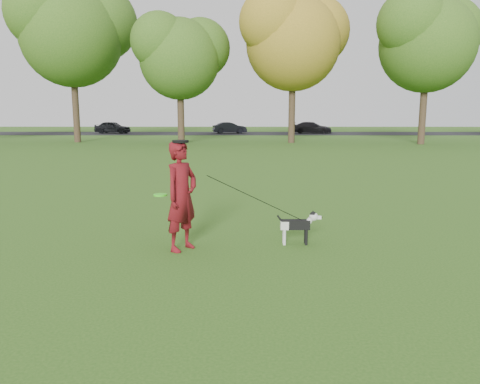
{
  "coord_description": "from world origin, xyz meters",
  "views": [
    {
      "loc": [
        0.39,
        -8.18,
        2.39
      ],
      "look_at": [
        0.34,
        0.0,
        0.95
      ],
      "focal_mm": 35.0,
      "sensor_mm": 36.0,
      "label": 1
    }
  ],
  "objects_px": {
    "man": "(182,196)",
    "car_left": "(113,127)",
    "car_right": "(312,128)",
    "car_mid": "(230,128)",
    "dog": "(299,224)"
  },
  "relations": [
    {
      "from": "man",
      "to": "dog",
      "type": "xyz_separation_m",
      "value": [
        2.05,
        0.33,
        -0.56
      ]
    },
    {
      "from": "car_left",
      "to": "car_right",
      "type": "relative_size",
      "value": 0.9
    },
    {
      "from": "man",
      "to": "car_left",
      "type": "xyz_separation_m",
      "value": [
        -12.27,
        40.36,
        -0.31
      ]
    },
    {
      "from": "car_left",
      "to": "car_mid",
      "type": "distance_m",
      "value": 11.99
    },
    {
      "from": "dog",
      "to": "car_right",
      "type": "distance_m",
      "value": 40.49
    },
    {
      "from": "dog",
      "to": "car_left",
      "type": "distance_m",
      "value": 42.51
    },
    {
      "from": "man",
      "to": "car_mid",
      "type": "height_order",
      "value": "man"
    },
    {
      "from": "man",
      "to": "car_left",
      "type": "relative_size",
      "value": 0.52
    },
    {
      "from": "dog",
      "to": "car_left",
      "type": "height_order",
      "value": "car_left"
    },
    {
      "from": "man",
      "to": "car_left",
      "type": "height_order",
      "value": "man"
    },
    {
      "from": "car_left",
      "to": "car_right",
      "type": "bearing_deg",
      "value": -80.44
    },
    {
      "from": "car_mid",
      "to": "dog",
      "type": "bearing_deg",
      "value": 170.12
    },
    {
      "from": "man",
      "to": "car_right",
      "type": "height_order",
      "value": "man"
    },
    {
      "from": "car_mid",
      "to": "car_right",
      "type": "height_order",
      "value": "car_right"
    },
    {
      "from": "car_right",
      "to": "man",
      "type": "bearing_deg",
      "value": 178.61
    }
  ]
}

